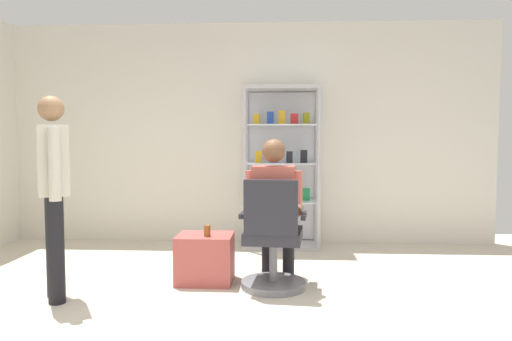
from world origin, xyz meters
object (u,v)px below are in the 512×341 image
Objects in this scene: storage_crate at (205,258)px; tea_glass at (207,231)px; seated_shopkeeper at (275,205)px; office_chair at (273,244)px; display_cabinet_main at (282,166)px; standing_customer at (53,184)px.

storage_crate is 4.98× the size of tea_glass.
tea_glass is at bearing -175.42° from seated_shopkeeper.
office_chair is at bearing -16.79° from storage_crate.
display_cabinet_main is 3.82× the size of storage_crate.
office_chair is (-0.07, -1.69, -0.57)m from display_cabinet_main.
office_chair is at bearing -92.37° from display_cabinet_main.
standing_customer is at bearing -168.67° from office_chair.
display_cabinet_main reaches higher than seated_shopkeeper.
display_cabinet_main reaches higher than tea_glass.
display_cabinet_main is 1.78m from office_chair.
office_chair reaches higher than tea_glass.
standing_customer is at bearing -163.74° from seated_shopkeeper.
display_cabinet_main is at bearing 87.93° from seated_shopkeeper.
standing_customer is (-1.15, -0.46, 0.45)m from tea_glass.
storage_crate is at bearing 114.67° from tea_glass.
display_cabinet_main reaches higher than standing_customer.
seated_shopkeeper is 0.79× the size of standing_customer.
tea_glass is 0.06× the size of standing_customer.
standing_customer reaches higher than office_chair.
office_chair is at bearing -11.20° from tea_glass.
standing_customer is (-1.80, -2.03, -0.03)m from display_cabinet_main.
office_chair is 1.85m from standing_customer.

